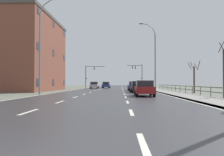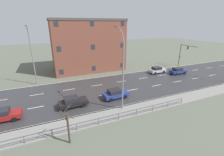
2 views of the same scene
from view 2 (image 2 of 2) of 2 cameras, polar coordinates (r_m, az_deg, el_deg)
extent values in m
cube|color=#5B6051|center=(35.05, 17.32, -0.75)|extent=(160.00, 160.00, 0.12)
cube|color=#303033|center=(43.55, 29.55, 1.56)|extent=(14.00, 120.00, 0.02)
cube|color=beige|center=(29.57, -26.05, -5.55)|extent=(0.16, 2.20, 0.01)
cube|color=beige|center=(29.61, -15.64, -4.17)|extent=(0.16, 2.20, 0.01)
cube|color=beige|center=(30.61, -5.61, -2.70)|extent=(0.16, 2.20, 0.01)
cube|color=beige|center=(32.50, 3.49, -1.30)|extent=(0.16, 2.20, 0.01)
cube|color=beige|center=(35.12, 11.40, -0.04)|extent=(0.16, 2.20, 0.01)
cube|color=beige|center=(38.32, 18.11, 1.02)|extent=(0.16, 2.20, 0.01)
cube|color=beige|center=(41.98, 23.72, 1.90)|extent=(0.16, 2.20, 0.01)
cube|color=beige|center=(45.98, 28.40, 2.61)|extent=(0.16, 2.20, 0.01)
cube|color=beige|center=(50.25, 32.31, 3.20)|extent=(0.16, 2.20, 0.01)
cube|color=beige|center=(54.71, 35.60, 3.68)|extent=(0.16, 2.20, 0.01)
cube|color=beige|center=(25.36, -26.36, -9.75)|extent=(0.16, 2.20, 0.01)
cube|color=beige|center=(25.40, -14.11, -8.12)|extent=(0.16, 2.20, 0.01)
cube|color=beige|center=(26.57, -2.52, -6.22)|extent=(0.16, 2.20, 0.01)
cube|color=beige|center=(28.72, 7.64, -4.34)|extent=(0.16, 2.20, 0.01)
cube|color=beige|center=(31.65, 16.11, -2.65)|extent=(0.16, 2.20, 0.01)
cube|color=beige|center=(35.18, 23.00, -1.23)|extent=(0.16, 2.20, 0.01)
cube|color=beige|center=(39.13, 28.56, -0.07)|extent=(0.16, 2.20, 0.01)
cube|color=beige|center=(43.40, 33.07, 0.87)|extent=(0.16, 2.20, 0.01)
cube|color=beige|center=(47.78, 23.21, 3.96)|extent=(0.16, 120.00, 0.01)
cube|color=#515459|center=(18.33, -21.46, -17.41)|extent=(0.06, 36.62, 0.08)
cube|color=#515459|center=(18.56, -21.30, -18.41)|extent=(0.06, 36.62, 0.08)
cylinder|color=#515459|center=(18.86, -29.66, -19.36)|extent=(0.07, 0.07, 1.00)
cylinder|color=#515459|center=(18.59, -21.28, -18.53)|extent=(0.07, 0.07, 1.00)
cylinder|color=#515459|center=(18.69, -12.92, -17.32)|extent=(0.07, 0.07, 1.00)
cylinder|color=#515459|center=(19.15, -4.93, -15.83)|extent=(0.07, 0.07, 1.00)
cylinder|color=#515459|center=(19.95, 2.44, -14.16)|extent=(0.07, 0.07, 1.00)
cylinder|color=#515459|center=(21.04, 9.04, -12.45)|extent=(0.07, 0.07, 1.00)
cylinder|color=#515459|center=(22.39, 14.85, -10.80)|extent=(0.07, 0.07, 1.00)
cylinder|color=#515459|center=(23.95, 19.89, -9.25)|extent=(0.07, 0.07, 1.00)
cylinder|color=#515459|center=(25.68, 24.25, -7.85)|extent=(0.07, 0.07, 1.00)
cylinder|color=slate|center=(20.51, 4.04, 0.05)|extent=(0.20, 0.20, 9.47)
cylinder|color=slate|center=(19.61, 4.11, 14.75)|extent=(0.54, 0.11, 0.99)
cylinder|color=slate|center=(20.14, 3.30, 17.09)|extent=(0.92, 0.11, 0.69)
cylinder|color=slate|center=(20.97, 2.12, 18.27)|extent=(1.05, 0.11, 0.29)
cube|color=#333335|center=(21.44, 1.51, 18.41)|extent=(0.56, 0.24, 0.12)
cylinder|color=slate|center=(33.18, -27.14, 5.58)|extent=(0.20, 0.20, 9.54)
cylinder|color=slate|center=(32.30, -28.63, 14.53)|extent=(0.55, 0.11, 1.00)
cylinder|color=slate|center=(31.62, -28.95, 15.86)|extent=(0.93, 0.11, 0.70)
cylinder|color=slate|center=(30.66, -29.22, 16.52)|extent=(1.06, 0.11, 0.29)
cube|color=#333335|center=(30.14, -29.32, 16.57)|extent=(0.56, 0.24, 0.12)
cylinder|color=#38383A|center=(48.65, 23.76, 7.88)|extent=(0.18, 0.18, 6.18)
cylinder|color=#38383A|center=(46.47, 26.60, 10.57)|extent=(5.32, 0.12, 0.12)
cube|color=black|center=(46.71, 26.25, 9.97)|extent=(0.20, 0.28, 0.80)
sphere|color=#2D2D2D|center=(46.57, 26.18, 10.28)|extent=(0.14, 0.14, 0.14)
sphere|color=#2D2D2D|center=(46.60, 26.13, 9.97)|extent=(0.14, 0.14, 0.14)
sphere|color=green|center=(46.64, 26.08, 9.66)|extent=(0.14, 0.14, 0.14)
cube|color=black|center=(48.55, 23.82, 7.25)|extent=(0.18, 0.12, 0.32)
cube|color=navy|center=(25.23, 1.42, -6.09)|extent=(1.96, 4.18, 0.64)
cube|color=black|center=(24.87, 0.92, -4.91)|extent=(1.66, 2.07, 0.60)
cube|color=slate|center=(25.28, 2.85, -4.56)|extent=(1.41, 0.15, 0.51)
cylinder|color=black|center=(25.30, 4.84, -6.89)|extent=(0.25, 0.67, 0.66)
cylinder|color=black|center=(26.56, 3.06, -5.51)|extent=(0.25, 0.67, 0.66)
cylinder|color=black|center=(24.22, -0.40, -8.09)|extent=(0.25, 0.67, 0.66)
cylinder|color=black|center=(25.54, -1.98, -6.57)|extent=(0.25, 0.67, 0.66)
cube|color=red|center=(25.01, -3.44, -6.37)|extent=(0.16, 0.05, 0.14)
cube|color=red|center=(23.92, -2.22, -7.62)|extent=(0.16, 0.05, 0.14)
cube|color=black|center=(23.46, -14.12, -8.83)|extent=(1.95, 4.18, 0.64)
cube|color=black|center=(23.14, -14.86, -7.58)|extent=(1.65, 2.07, 0.60)
cube|color=slate|center=(23.30, -12.55, -7.23)|extent=(1.41, 0.14, 0.51)
cylinder|color=black|center=(23.14, -10.51, -9.86)|extent=(0.25, 0.67, 0.66)
cylinder|color=black|center=(24.53, -11.55, -8.14)|extent=(0.25, 0.67, 0.66)
cylinder|color=black|center=(22.75, -16.79, -10.97)|extent=(0.25, 0.67, 0.66)
cylinder|color=black|center=(24.16, -17.45, -9.15)|extent=(0.25, 0.67, 0.66)
cube|color=red|center=(23.82, -19.28, -8.93)|extent=(0.16, 0.05, 0.14)
cube|color=red|center=(22.66, -18.85, -10.41)|extent=(0.16, 0.05, 0.14)
cube|color=#B7B7BC|center=(39.53, 16.43, 2.70)|extent=(1.76, 4.10, 0.64)
cube|color=black|center=(39.21, 16.23, 3.53)|extent=(1.56, 2.00, 0.60)
cube|color=slate|center=(39.80, 17.30, 3.63)|extent=(1.40, 0.08, 0.51)
cylinder|color=black|center=(39.84, 18.53, 2.13)|extent=(0.22, 0.66, 0.66)
cylinder|color=black|center=(41.00, 17.07, 2.76)|extent=(0.22, 0.66, 0.66)
cylinder|color=black|center=(38.24, 15.66, 1.72)|extent=(0.22, 0.66, 0.66)
cylinder|color=black|center=(39.45, 14.22, 2.39)|extent=(0.22, 0.66, 0.66)
cube|color=red|center=(38.80, 13.49, 2.66)|extent=(0.16, 0.04, 0.14)
cube|color=red|center=(37.80, 14.66, 2.11)|extent=(0.16, 0.04, 0.14)
cube|color=navy|center=(40.54, 23.26, 2.30)|extent=(1.95, 4.18, 0.64)
cube|color=black|center=(40.21, 23.12, 3.12)|extent=(1.65, 2.07, 0.60)
cube|color=slate|center=(40.86, 24.09, 3.19)|extent=(1.41, 0.15, 0.51)
cylinder|color=black|center=(40.96, 25.26, 1.71)|extent=(0.25, 0.67, 0.66)
cylinder|color=black|center=(42.05, 23.73, 2.36)|extent=(0.25, 0.67, 0.66)
cylinder|color=black|center=(39.22, 22.63, 1.35)|extent=(0.25, 0.67, 0.66)
cylinder|color=black|center=(40.36, 21.11, 2.04)|extent=(0.25, 0.67, 0.66)
cube|color=red|center=(39.67, 20.47, 2.31)|extent=(0.16, 0.05, 0.14)
cube|color=red|center=(38.73, 21.71, 1.76)|extent=(0.16, 0.05, 0.14)
cube|color=maroon|center=(24.04, -35.27, -11.40)|extent=(1.79, 4.11, 0.64)
cube|color=black|center=(23.83, -36.15, -10.15)|extent=(1.57, 2.01, 0.60)
cube|color=slate|center=(23.60, -33.89, -9.99)|extent=(1.40, 0.09, 0.51)
cylinder|color=black|center=(23.20, -32.39, -12.79)|extent=(0.22, 0.66, 0.66)
cylinder|color=black|center=(24.59, -31.86, -10.87)|extent=(0.22, 0.66, 0.66)
cube|color=brown|center=(41.26, -9.10, 11.66)|extent=(10.38, 17.34, 12.15)
cube|color=#4C4742|center=(40.90, -9.60, 20.46)|extent=(10.59, 17.68, 0.50)
cube|color=#282D38|center=(36.01, -18.17, 2.15)|extent=(0.04, 0.90, 1.10)
cube|color=#282D38|center=(37.27, -6.71, 3.58)|extent=(0.04, 0.90, 1.10)
cube|color=#282D38|center=(39.92, 3.64, 4.76)|extent=(0.04, 0.90, 1.10)
cube|color=#282D38|center=(34.92, -19.05, 10.12)|extent=(0.04, 0.90, 1.10)
cube|color=#282D38|center=(36.22, -7.03, 11.32)|extent=(0.04, 0.90, 1.10)
cube|color=#282D38|center=(38.94, 3.80, 11.99)|extent=(0.04, 0.90, 1.10)
cube|color=#282D38|center=(34.54, -20.02, 18.42)|extent=(0.04, 0.90, 1.10)
cube|color=#282D38|center=(35.86, -7.38, 19.37)|extent=(0.04, 0.90, 1.10)
cube|color=#282D38|center=(38.61, 3.98, 19.48)|extent=(0.04, 0.90, 1.10)
cylinder|color=#423328|center=(16.63, -15.81, -17.57)|extent=(0.20, 0.20, 3.46)
cylinder|color=#423328|center=(15.05, -16.41, -13.01)|extent=(0.16, 1.24, 1.07)
cylinder|color=#423328|center=(16.13, -16.87, -11.26)|extent=(0.14, 1.21, 0.98)
cylinder|color=#423328|center=(15.54, -17.46, -13.14)|extent=(0.67, 0.41, 0.89)
cylinder|color=#423328|center=(15.82, -16.73, -11.17)|extent=(0.11, 0.71, 0.85)
camera|label=1|loc=(38.38, -70.59, -9.56)|focal=36.76mm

